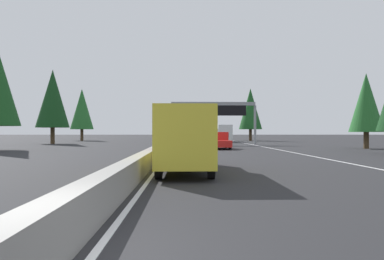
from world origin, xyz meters
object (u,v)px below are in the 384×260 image
Objects in this scene: sedan_far_center at (187,139)px; sedan_far_right at (185,136)px; minivan_near_center at (185,137)px; box_truck_distant_b at (197,133)px; bus_near_right at (222,133)px; sedan_mid_right at (185,135)px; conifer_right_near at (366,103)px; conifer_left_mid at (82,109)px; box_truck_mid_center at (185,138)px; conifer_left_near at (53,99)px; pickup_mid_left at (220,140)px; conifer_right_mid at (250,109)px; sign_gantry_overhead at (214,111)px.

sedan_far_center is 54.78m from sedan_far_right.
box_truck_distant_b reaches higher than minivan_near_center.
bus_near_right is 2.61× the size of sedan_mid_right.
conifer_right_near is (-17.68, -20.02, 4.46)m from sedan_far_center.
sedan_mid_right is at bearing -21.63° from conifer_left_mid.
conifer_right_near is at bearing -41.36° from box_truck_mid_center.
minivan_near_center is (51.13, 0.01, -0.66)m from box_truck_mid_center.
sedan_far_center is 0.40× the size of conifer_left_mid.
sedan_far_right is (-19.27, -0.28, 0.00)m from sedan_mid_right.
box_truck_mid_center reaches higher than sedan_far_center.
sedan_far_right is 59.81m from conifer_left_near.
conifer_left_near reaches higher than minivan_near_center.
pickup_mid_left is 45.19m from conifer_left_mid.
pickup_mid_left is at bearing -171.97° from minivan_near_center.
pickup_mid_left is at bearing 164.43° from conifer_right_mid.
sedan_far_center is 29.92m from conifer_left_mid.
conifer_right_mid is at bearing -159.95° from sedan_far_right.
sign_gantry_overhead is at bearing -132.67° from conifer_left_mid.
sedan_far_center is at bearing 48.55° from conifer_right_near.
sedan_mid_right is at bearing 0.26° from sedan_far_center.
conifer_left_mid is at bearing 19.86° from box_truck_mid_center.
minivan_near_center is 41.24m from box_truck_distant_b.
bus_near_right is at bearing 136.47° from conifer_right_mid.
bus_near_right is 2.61× the size of sedan_far_right.
conifer_left_mid is (-32.07, 25.48, 5.05)m from box_truck_distant_b.
box_truck_distant_b is (-3.36, -3.52, 0.93)m from sedan_far_right.
conifer_right_near is (23.09, -20.33, 3.53)m from box_truck_mid_center.
sign_gantry_overhead is 16.09m from bus_near_right.
box_truck_mid_center is 1.70× the size of minivan_near_center.
conifer_right_near is 0.77× the size of conifer_right_mid.
box_truck_distant_b is 0.78× the size of conifer_right_mid.
minivan_near_center reaches higher than sedan_far_right.
sign_gantry_overhead is 35.51m from conifer_left_mid.
conifer_left_mid is (-35.43, 21.96, 5.98)m from sedan_far_right.
conifer_right_mid is (-36.95, -13.48, 5.96)m from sedan_far_right.
box_truck_distant_b is at bearing -38.47° from conifer_left_mid.
bus_near_right is at bearing -9.93° from sign_gantry_overhead.
sedan_far_center is at bearing 143.01° from conifer_right_mid.
sedan_far_center is at bearing 147.95° from bus_near_right.
bus_near_right reaches higher than sedan_far_center.
conifer_right_mid is at bearing -92.46° from conifer_left_mid.
sign_gantry_overhead is 16.18m from minivan_near_center.
box_truck_mid_center is at bearing -179.99° from sedan_mid_right.
conifer_right_near is (-28.51, -13.24, 3.43)m from bus_near_right.
bus_near_right is 31.62m from conifer_right_near.
minivan_near_center is at bearing 174.75° from box_truck_distant_b.
conifer_right_near is at bearing -90.91° from pickup_mid_left.
sign_gantry_overhead reaches higher than pickup_mid_left.
conifer_left_mid is (-54.70, 21.69, 5.98)m from sedan_mid_right.
sign_gantry_overhead is 2.54× the size of minivan_near_center.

